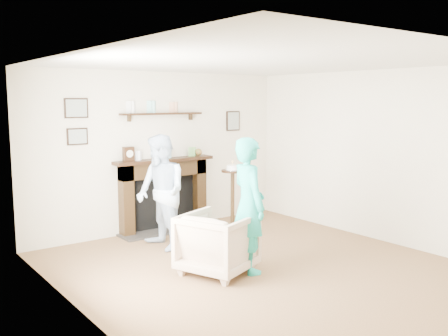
{
  "coord_description": "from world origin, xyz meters",
  "views": [
    {
      "loc": [
        -3.93,
        -4.41,
        2.06
      ],
      "look_at": [
        0.06,
        0.9,
        1.16
      ],
      "focal_mm": 40.0,
      "sensor_mm": 36.0,
      "label": 1
    }
  ],
  "objects_px": {
    "woman": "(248,271)",
    "pedestal_table": "(233,188)",
    "armchair": "(218,272)",
    "man": "(162,249)"
  },
  "relations": [
    {
      "from": "man",
      "to": "woman",
      "type": "height_order",
      "value": "woman"
    },
    {
      "from": "man",
      "to": "woman",
      "type": "distance_m",
      "value": 1.48
    },
    {
      "from": "armchair",
      "to": "man",
      "type": "bearing_deg",
      "value": -18.72
    },
    {
      "from": "armchair",
      "to": "man",
      "type": "xyz_separation_m",
      "value": [
        -0.05,
        1.26,
        0.0
      ]
    },
    {
      "from": "woman",
      "to": "pedestal_table",
      "type": "height_order",
      "value": "pedestal_table"
    },
    {
      "from": "man",
      "to": "woman",
      "type": "xyz_separation_m",
      "value": [
        0.39,
        -1.42,
        0.0
      ]
    },
    {
      "from": "woman",
      "to": "pedestal_table",
      "type": "bearing_deg",
      "value": -17.77
    },
    {
      "from": "armchair",
      "to": "woman",
      "type": "xyz_separation_m",
      "value": [
        0.34,
        -0.17,
        0.0
      ]
    },
    {
      "from": "man",
      "to": "woman",
      "type": "relative_size",
      "value": 0.98
    },
    {
      "from": "woman",
      "to": "pedestal_table",
      "type": "xyz_separation_m",
      "value": [
        0.97,
        1.57,
        0.69
      ]
    }
  ]
}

